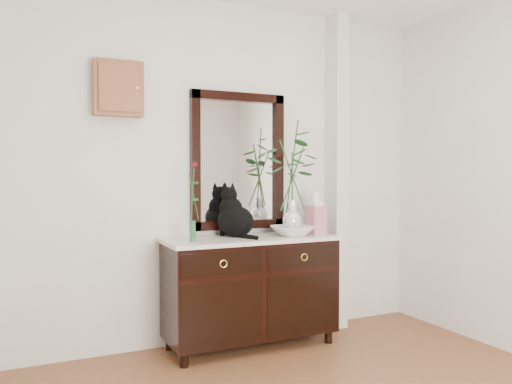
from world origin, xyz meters
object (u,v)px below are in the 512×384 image
sideboard (251,285)px  ginger_jar (315,211)px  cat (236,211)px  lotus_bowl (292,231)px

sideboard → ginger_jar: 0.80m
cat → ginger_jar: bearing=-27.8°
sideboard → cat: cat is taller
sideboard → lotus_bowl: bearing=-9.8°
cat → lotus_bowl: (0.43, -0.13, -0.16)m
lotus_bowl → ginger_jar: bearing=9.3°
cat → sideboard: bearing=-57.1°
cat → lotus_bowl: bearing=-36.8°
cat → ginger_jar: cat is taller
lotus_bowl → ginger_jar: size_ratio=0.87×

